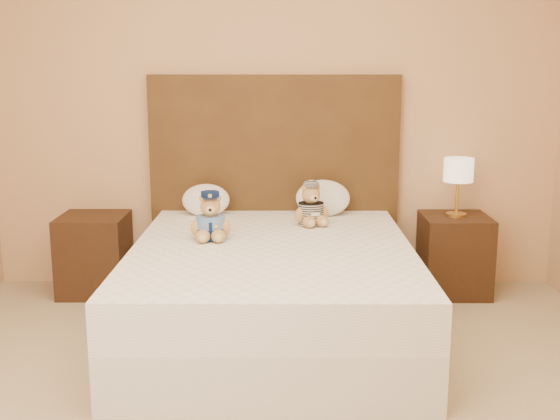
# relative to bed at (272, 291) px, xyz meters

# --- Properties ---
(room_walls) EXTENTS (4.04, 4.52, 2.72)m
(room_walls) POSITION_rel_bed_xyz_m (0.00, -0.74, 1.53)
(room_walls) COLOR tan
(room_walls) RESTS_ON ground
(bed) EXTENTS (1.60, 2.00, 0.55)m
(bed) POSITION_rel_bed_xyz_m (0.00, 0.00, 0.00)
(bed) COLOR white
(bed) RESTS_ON ground
(headboard) EXTENTS (1.75, 0.08, 1.50)m
(headboard) POSITION_rel_bed_xyz_m (0.00, 1.01, 0.47)
(headboard) COLOR #4B3316
(headboard) RESTS_ON ground
(nightstand_left) EXTENTS (0.45, 0.45, 0.55)m
(nightstand_left) POSITION_rel_bed_xyz_m (-1.25, 0.80, -0.00)
(nightstand_left) COLOR #351B11
(nightstand_left) RESTS_ON ground
(nightstand_right) EXTENTS (0.45, 0.45, 0.55)m
(nightstand_right) POSITION_rel_bed_xyz_m (1.25, 0.80, -0.00)
(nightstand_right) COLOR #351B11
(nightstand_right) RESTS_ON ground
(lamp) EXTENTS (0.20, 0.20, 0.40)m
(lamp) POSITION_rel_bed_xyz_m (1.25, 0.80, 0.57)
(lamp) COLOR gold
(lamp) RESTS_ON nightstand_right
(teddy_police) EXTENTS (0.27, 0.26, 0.29)m
(teddy_police) POSITION_rel_bed_xyz_m (-0.37, 0.14, 0.42)
(teddy_police) COLOR #A76F41
(teddy_police) RESTS_ON bed
(teddy_prisoner) EXTENTS (0.31, 0.30, 0.27)m
(teddy_prisoner) POSITION_rel_bed_xyz_m (0.24, 0.53, 0.41)
(teddy_prisoner) COLOR #A76F41
(teddy_prisoner) RESTS_ON bed
(pillow_left) EXTENTS (0.33, 0.21, 0.23)m
(pillow_left) POSITION_rel_bed_xyz_m (-0.47, 0.83, 0.39)
(pillow_left) COLOR white
(pillow_left) RESTS_ON bed
(pillow_right) EXTENTS (0.37, 0.24, 0.26)m
(pillow_right) POSITION_rel_bed_xyz_m (0.34, 0.83, 0.41)
(pillow_right) COLOR white
(pillow_right) RESTS_ON bed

